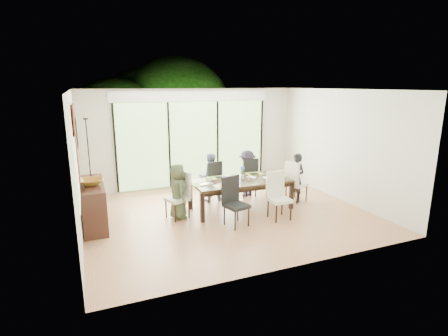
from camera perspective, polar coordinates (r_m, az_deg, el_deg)
name	(u,v)px	position (r m, az deg, el deg)	size (l,w,h in m)	color
floor	(228,214)	(7.81, 0.70, -7.59)	(6.00, 5.00, 0.01)	#9A5C3D
ceiling	(229,89)	(7.29, 0.76, 12.71)	(6.00, 5.00, 0.01)	white
wall_back	(193,138)	(9.76, -5.01, 4.88)	(6.00, 0.02, 2.70)	beige
wall_front	(294,185)	(5.27, 11.36, -2.80)	(6.00, 0.02, 2.70)	beige
wall_left	(76,167)	(6.88, -23.08, 0.18)	(0.02, 5.00, 2.70)	beige
wall_right	(342,145)	(9.02, 18.68, 3.50)	(0.02, 5.00, 2.70)	white
glass_doors	(194,144)	(9.75, -4.92, 3.97)	(4.20, 0.02, 2.30)	#598C3F
blinds_header	(193,96)	(9.61, -5.07, 11.63)	(4.40, 0.06, 0.28)	white
mullion_a	(115,149)	(9.35, -17.31, 3.00)	(0.05, 0.04, 2.30)	black
mullion_b	(169,145)	(9.56, -8.92, 3.67)	(0.05, 0.04, 2.30)	black
mullion_c	(218,142)	(9.96, -1.05, 4.23)	(0.05, 0.04, 2.30)	black
mullion_d	(261,139)	(10.54, 6.09, 4.67)	(0.05, 0.04, 2.30)	black
side_window	(77,174)	(5.67, -22.90, -0.90)	(0.02, 0.90, 1.00)	#8CAD7F
deck	(186,179)	(10.89, -6.25, -1.78)	(6.00, 1.80, 0.10)	brown
rail_top	(179,155)	(11.50, -7.42, 2.08)	(6.00, 0.08, 0.06)	brown
foliage_left	(116,127)	(12.04, -17.15, 6.40)	(3.20, 3.20, 3.20)	#14380F
foliage_mid	(177,113)	(12.97, -7.70, 8.94)	(4.00, 4.00, 4.00)	#14380F
foliage_right	(231,128)	(12.84, 1.13, 6.59)	(2.80, 2.80, 2.80)	#14380F
foliage_far	(146,117)	(13.46, -12.60, 8.13)	(3.60, 3.60, 3.60)	#14380F
table_top	(241,181)	(7.95, 2.81, -2.15)	(2.21, 1.01, 0.06)	black
table_apron	(241,185)	(7.97, 2.80, -2.73)	(2.03, 0.83, 0.09)	black
table_leg_fl	(202,208)	(7.29, -3.56, -6.48)	(0.08, 0.08, 0.64)	black
table_leg_fr	(291,195)	(8.19, 10.95, -4.43)	(0.08, 0.08, 0.64)	black
table_leg_bl	(190,196)	(8.07, -5.52, -4.52)	(0.08, 0.08, 0.64)	black
table_leg_br	(273,186)	(8.89, 7.95, -2.88)	(0.08, 0.08, 0.64)	black
chair_left_end	(177,195)	(7.51, -7.68, -4.45)	(0.42, 0.42, 1.01)	silver
chair_right_end	(297,181)	(8.71, 11.80, -2.10)	(0.42, 0.42, 1.01)	white
chair_far_left	(210,180)	(8.58, -2.32, -2.05)	(0.42, 0.42, 1.01)	black
chair_far_right	(247,177)	(8.96, 3.71, -1.40)	(0.42, 0.42, 1.01)	black
chair_near_left	(237,202)	(7.04, 2.07, -5.57)	(0.42, 0.42, 1.01)	black
chair_near_right	(280,196)	(7.49, 9.10, -4.56)	(0.42, 0.42, 1.01)	white
person_left_end	(178,191)	(7.49, -7.55, -3.80)	(0.55, 0.35, 1.19)	#3F4C32
person_right_end	(296,178)	(8.67, 11.72, -1.56)	(0.55, 0.35, 1.19)	black
person_far_left	(210,177)	(8.54, -2.28, -1.51)	(0.55, 0.35, 1.19)	slate
person_far_right	(247,173)	(8.92, 3.77, -0.88)	(0.55, 0.35, 1.19)	black
placemat_left	(201,184)	(7.60, -3.71, -2.66)	(0.41, 0.29, 0.01)	#8BB03F
placemat_right	(277,176)	(8.37, 8.72, -1.27)	(0.41, 0.29, 0.01)	#92A83C
placemat_far_l	(216,178)	(8.13, -1.26, -1.57)	(0.41, 0.29, 0.01)	#98C747
placemat_far_r	(255,174)	(8.52, 5.04, -0.90)	(0.41, 0.29, 0.01)	#8FAE3E
placemat_paper	(224,186)	(7.46, -0.06, -2.94)	(0.41, 0.29, 0.01)	white
tablet_far_l	(221,177)	(8.11, -0.47, -1.52)	(0.24, 0.17, 0.01)	black
tablet_far_r	(254,174)	(8.45, 4.89, -0.96)	(0.22, 0.16, 0.01)	black
papers	(269,177)	(8.21, 7.40, -1.53)	(0.28, 0.20, 0.00)	white
platter_base	(224,185)	(7.46, -0.06, -2.83)	(0.24, 0.24, 0.02)	white
platter_snacks	(224,185)	(7.45, -0.06, -2.71)	(0.18, 0.18, 0.01)	orange
vase	(242,177)	(7.99, 2.99, -1.45)	(0.07, 0.07, 0.11)	silver
hyacinth_stems	(242,172)	(7.96, 3.00, -0.69)	(0.04, 0.04, 0.15)	#337226
hyacinth_blooms	(242,168)	(7.94, 3.01, -0.04)	(0.10, 0.10, 0.10)	#4F6AC7
laptop	(207,185)	(7.54, -2.75, -2.71)	(0.30, 0.20, 0.02)	silver
cup_a	(210,180)	(7.81, -2.32, -1.89)	(0.11, 0.11, 0.09)	white
cup_b	(249,179)	(7.90, 4.11, -1.73)	(0.09, 0.09, 0.08)	white
cup_c	(270,174)	(8.37, 7.50, -0.94)	(0.11, 0.11, 0.09)	white
book	(250,178)	(8.09, 4.27, -1.64)	(0.15, 0.21, 0.02)	white
sideboard	(94,204)	(7.59, -20.53, -5.54)	(0.44, 1.57, 0.89)	black
bowl	(91,182)	(7.35, -20.82, -2.09)	(0.47, 0.47, 0.11)	olive
candlestick_base	(91,178)	(7.80, -20.90, -1.52)	(0.10, 0.10, 0.04)	black
candlestick_shaft	(88,149)	(7.67, -21.29, 2.96)	(0.02, 0.02, 1.23)	black
candlestick_pan	(85,119)	(7.59, -21.68, 7.48)	(0.10, 0.10, 0.03)	black
candle	(85,116)	(7.58, -21.72, 7.93)	(0.04, 0.04, 0.10)	silver
tapestry	(76,144)	(7.20, -22.99, 3.60)	(0.02, 1.00, 1.50)	maroon
art_frame	(76,133)	(8.48, -22.97, 5.29)	(0.03, 0.55, 0.65)	black
art_canvas	(77,133)	(8.48, -22.84, 5.30)	(0.01, 0.45, 0.55)	#164749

